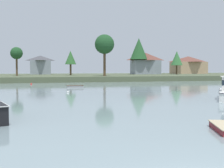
% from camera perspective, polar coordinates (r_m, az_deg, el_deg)
% --- Properties ---
extents(far_shore_bank, '(205.67, 50.35, 1.37)m').
position_cam_1_polar(far_shore_bank, '(94.75, -11.55, 1.41)').
color(far_shore_bank, '#4C563D').
rests_on(far_shore_bank, ground).
extents(dinghy_grey, '(3.00, 1.23, 0.57)m').
position_cam_1_polar(dinghy_grey, '(51.42, -7.48, -0.56)').
color(dinghy_grey, gray).
rests_on(dinghy_grey, ground).
extents(mooring_buoy_white, '(0.34, 0.34, 0.39)m').
position_cam_1_polar(mooring_buoy_white, '(40.84, -8.87, -1.63)').
color(mooring_buoy_white, white).
rests_on(mooring_buoy_white, ground).
extents(mooring_buoy_red, '(0.37, 0.37, 0.43)m').
position_cam_1_polar(mooring_buoy_red, '(64.25, -15.98, 0.01)').
color(mooring_buoy_red, red).
rests_on(mooring_buoy_red, ground).
extents(shore_tree_inland_a, '(4.07, 4.07, 8.20)m').
position_cam_1_polar(shore_tree_inland_a, '(102.27, 12.93, 5.07)').
color(shore_tree_inland_a, brown).
rests_on(shore_tree_inland_a, far_shore_bank).
extents(shore_tree_center_right, '(3.42, 3.42, 8.10)m').
position_cam_1_polar(shore_tree_center_right, '(84.18, -18.70, 5.82)').
color(shore_tree_center_right, brown).
rests_on(shore_tree_center_right, far_shore_bank).
extents(shore_tree_right, '(6.21, 6.21, 12.93)m').
position_cam_1_polar(shore_tree_right, '(102.05, 5.43, 7.06)').
color(shore_tree_right, brown).
rests_on(shore_tree_right, far_shore_bank).
extents(shore_tree_inland_b, '(5.36, 5.36, 11.42)m').
position_cam_1_polar(shore_tree_inland_b, '(78.22, -1.52, 7.95)').
color(shore_tree_inland_b, brown).
rests_on(shore_tree_inland_b, far_shore_bank).
extents(shore_tree_left, '(3.47, 3.47, 7.65)m').
position_cam_1_polar(shore_tree_left, '(89.80, -8.37, 5.25)').
color(shore_tree_left, brown).
rests_on(shore_tree_left, far_shore_bank).
extents(cottage_hillside, '(10.68, 6.49, 7.83)m').
position_cam_1_polar(cottage_hillside, '(104.48, 6.78, 4.20)').
color(cottage_hillside, gray).
rests_on(cottage_hillside, far_shore_bank).
extents(cottage_near_water, '(12.87, 10.75, 7.06)m').
position_cam_1_polar(cottage_near_water, '(119.88, 15.13, 3.78)').
color(cottage_near_water, tan).
rests_on(cottage_near_water, far_shore_bank).
extents(cottage_eastern, '(7.66, 9.70, 6.77)m').
position_cam_1_polar(cottage_eastern, '(106.46, -14.24, 3.81)').
color(cottage_eastern, gray).
rests_on(cottage_eastern, far_shore_bank).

